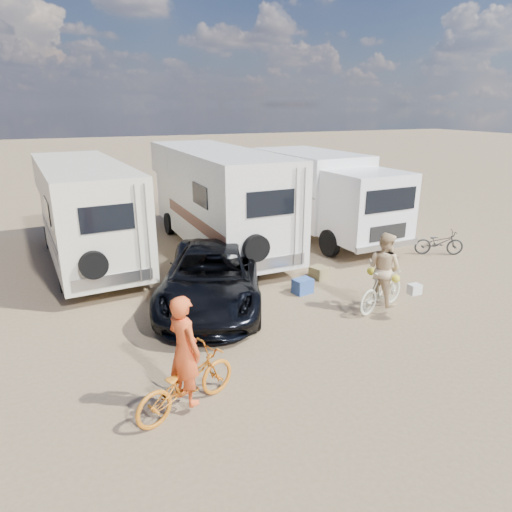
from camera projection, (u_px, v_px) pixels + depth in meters
name	position (u px, v px, depth m)	size (l,w,h in m)	color
ground	(323.00, 327.00, 10.55)	(140.00, 140.00, 0.00)	#8F7655
rv_main	(217.00, 200.00, 15.89)	(2.53, 8.40, 3.45)	silver
rv_left	(86.00, 214.00, 14.38)	(2.35, 7.58, 3.20)	silver
box_truck	(323.00, 196.00, 17.32)	(2.63, 7.20, 3.14)	white
dark_suv	(213.00, 276.00, 11.60)	(2.43, 5.27, 1.46)	black
bike_man	(186.00, 383.00, 7.54)	(0.68, 1.96, 1.03)	#C66B15
bike_woman	(382.00, 290.00, 11.29)	(0.50, 1.76, 1.06)	beige
rider_man	(185.00, 360.00, 7.40)	(0.69, 0.45, 1.89)	#F25824
rider_woman	(383.00, 275.00, 11.17)	(0.88, 0.69, 1.81)	#D3B284
bike_parked	(439.00, 243.00, 15.49)	(0.57, 1.63, 0.86)	black
cooler	(303.00, 286.00, 12.37)	(0.51, 0.37, 0.41)	#2F519D
crate	(319.00, 272.00, 13.45)	(0.44, 0.44, 0.35)	olive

